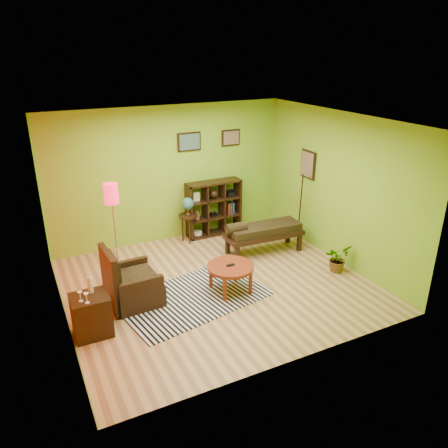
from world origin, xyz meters
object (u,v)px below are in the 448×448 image
potted_plant (337,261)px  bench (262,231)px  side_cabinet (91,315)px  floor_lamp (112,202)px  coffee_table (230,269)px  globe_table (188,209)px  cube_shelf (214,208)px  armchair (130,286)px

potted_plant → bench: bearing=123.3°
side_cabinet → floor_lamp: floor_lamp is taller
floor_lamp → potted_plant: 4.16m
coffee_table → side_cabinet: side_cabinet is taller
globe_table → cube_shelf: 0.70m
armchair → cube_shelf: cube_shelf is taller
side_cabinet → potted_plant: side_cabinet is taller
globe_table → cube_shelf: cube_shelf is taller
armchair → floor_lamp: size_ratio=0.57×
coffee_table → floor_lamp: floor_lamp is taller
armchair → potted_plant: 3.73m
armchair → globe_table: bearing=46.1°
coffee_table → cube_shelf: 2.47m
floor_lamp → side_cabinet: bearing=-115.7°
globe_table → cube_shelf: size_ratio=0.81×
globe_table → potted_plant: bearing=-51.3°
potted_plant → side_cabinet: bearing=179.3°
coffee_table → globe_table: (0.13, 2.19, 0.33)m
bench → potted_plant: bearing=-56.7°
cube_shelf → side_cabinet: bearing=-141.2°
globe_table → bench: bearing=-46.1°
coffee_table → armchair: bearing=166.4°
coffee_table → potted_plant: coffee_table is taller
coffee_table → side_cabinet: 2.32m
coffee_table → armchair: armchair is taller
coffee_table → cube_shelf: (0.80, 2.33, 0.19)m
cube_shelf → floor_lamp: bearing=-158.5°
side_cabinet → globe_table: globe_table is taller
coffee_table → potted_plant: bearing=-6.4°
globe_table → potted_plant: (1.95, -2.43, -0.54)m
cube_shelf → potted_plant: size_ratio=2.39×
cube_shelf → potted_plant: 2.89m
coffee_table → cube_shelf: size_ratio=0.65×
floor_lamp → bench: bearing=-7.4°
side_cabinet → potted_plant: bearing=-0.7°
side_cabinet → cube_shelf: (3.11, 2.51, 0.29)m
coffee_table → side_cabinet: (-2.31, -0.18, -0.10)m
globe_table → floor_lamp: bearing=-154.9°
coffee_table → globe_table: size_ratio=0.80×
coffee_table → globe_table: 2.22m
potted_plant → armchair: bearing=170.4°
side_cabinet → globe_table: (2.44, 2.37, 0.43)m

